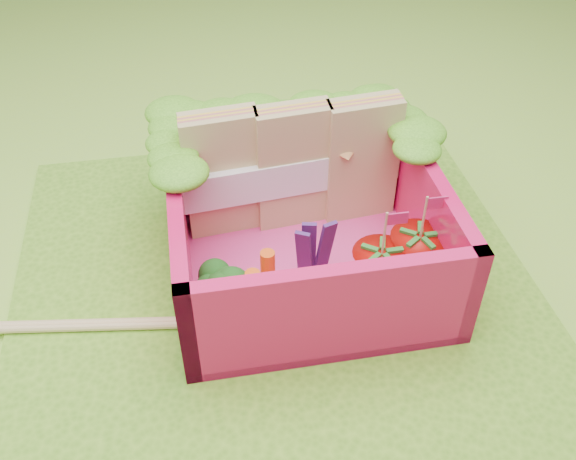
% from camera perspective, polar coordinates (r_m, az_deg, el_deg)
% --- Properties ---
extents(ground, '(14.00, 14.00, 0.00)m').
position_cam_1_polar(ground, '(3.28, -1.13, -5.19)').
color(ground, '#9ED53C').
rests_on(ground, ground).
extents(placemat, '(2.60, 2.60, 0.03)m').
position_cam_1_polar(placemat, '(3.27, -1.14, -5.00)').
color(placemat, '#5E9E23').
rests_on(placemat, ground).
extents(bento_floor, '(1.30, 1.30, 0.05)m').
position_cam_1_polar(bento_floor, '(3.34, 1.46, -2.76)').
color(bento_floor, '#E73B8C').
rests_on(bento_floor, placemat).
extents(bento_box, '(1.30, 1.30, 0.55)m').
position_cam_1_polar(bento_box, '(3.18, 1.53, 0.52)').
color(bento_box, '#E61355').
rests_on(bento_box, placemat).
extents(lettuce_ruffle, '(1.43, 0.83, 0.11)m').
position_cam_1_polar(lettuce_ruffle, '(3.37, 0.00, 10.04)').
color(lettuce_ruffle, '#398317').
rests_on(lettuce_ruffle, bento_box).
extents(sandwich_stack, '(1.25, 0.29, 0.69)m').
position_cam_1_polar(sandwich_stack, '(3.37, 0.50, 5.65)').
color(sandwich_stack, tan).
rests_on(sandwich_stack, bento_floor).
extents(broccoli, '(0.31, 0.31, 0.25)m').
position_cam_1_polar(broccoli, '(2.94, -5.76, -5.07)').
color(broccoli, '#5E9D4C').
rests_on(broccoli, bento_floor).
extents(carrot_sticks, '(0.15, 0.18, 0.29)m').
position_cam_1_polar(carrot_sticks, '(2.98, -2.41, -4.89)').
color(carrot_sticks, '#FF6315').
rests_on(carrot_sticks, bento_floor).
extents(purple_wedges, '(0.18, 0.11, 0.38)m').
position_cam_1_polar(purple_wedges, '(3.08, 2.21, -1.91)').
color(purple_wedges, '#391752').
rests_on(purple_wedges, bento_floor).
extents(strawberry_left, '(0.27, 0.27, 0.51)m').
position_cam_1_polar(strawberry_left, '(3.06, 8.12, -3.88)').
color(strawberry_left, red).
rests_on(strawberry_left, bento_floor).
extents(strawberry_right, '(0.28, 0.28, 0.52)m').
position_cam_1_polar(strawberry_right, '(3.17, 11.36, -2.49)').
color(strawberry_right, red).
rests_on(strawberry_right, bento_floor).
extents(snap_peas, '(0.57, 0.60, 0.05)m').
position_cam_1_polar(snap_peas, '(3.24, 9.06, -3.80)').
color(snap_peas, green).
rests_on(snap_peas, bento_floor).
extents(chopsticks, '(2.40, 0.39, 0.04)m').
position_cam_1_polar(chopsticks, '(3.20, -18.10, -8.06)').
color(chopsticks, '#DDBC79').
rests_on(chopsticks, placemat).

